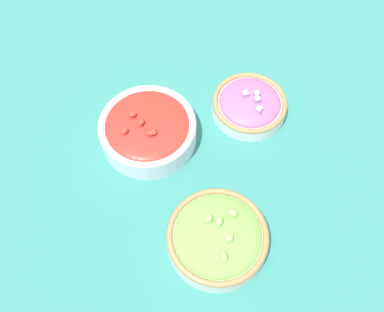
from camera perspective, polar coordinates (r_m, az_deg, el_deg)
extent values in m
plane|color=#337F75|center=(0.88, 0.00, -0.96)|extent=(3.00, 3.00, 0.00)
cylinder|color=silver|center=(0.79, 3.37, -11.01)|extent=(0.18, 0.18, 0.04)
torus|color=#997A4C|center=(0.77, 3.45, -10.51)|extent=(0.18, 0.18, 0.01)
ellipsoid|color=#7ABC4C|center=(0.77, 3.45, -10.51)|extent=(0.16, 0.16, 0.04)
ellipsoid|color=#99D166|center=(0.75, 3.63, -8.65)|extent=(0.02, 0.02, 0.01)
ellipsoid|color=#99D166|center=(0.75, 2.23, -8.32)|extent=(0.02, 0.02, 0.01)
ellipsoid|color=#99D166|center=(0.74, 5.02, -10.78)|extent=(0.02, 0.02, 0.01)
ellipsoid|color=#99D166|center=(0.73, 4.29, -13.27)|extent=(0.02, 0.02, 0.01)
ellipsoid|color=#99D166|center=(0.76, 5.46, -7.60)|extent=(0.01, 0.02, 0.01)
cylinder|color=silver|center=(0.89, -5.85, 3.25)|extent=(0.20, 0.20, 0.05)
torus|color=silver|center=(0.87, -6.00, 4.18)|extent=(0.20, 0.20, 0.01)
ellipsoid|color=red|center=(0.87, -6.00, 4.18)|extent=(0.17, 0.17, 0.02)
ellipsoid|color=red|center=(0.83, -5.66, 2.93)|extent=(0.01, 0.02, 0.01)
ellipsoid|color=red|center=(0.86, -7.96, 5.51)|extent=(0.02, 0.02, 0.01)
ellipsoid|color=red|center=(0.85, -6.79, 4.49)|extent=(0.02, 0.01, 0.01)
ellipsoid|color=red|center=(0.85, -8.97, 3.33)|extent=(0.02, 0.01, 0.01)
ellipsoid|color=red|center=(0.84, -5.16, 3.27)|extent=(0.02, 0.02, 0.01)
cylinder|color=white|center=(0.94, 7.62, 6.55)|extent=(0.16, 0.16, 0.03)
torus|color=#997A4C|center=(0.93, 7.73, 7.10)|extent=(0.16, 0.16, 0.01)
ellipsoid|color=#9E5B8E|center=(0.93, 7.73, 7.10)|extent=(0.13, 0.13, 0.03)
cube|color=#C699C1|center=(0.92, 8.60, 8.17)|extent=(0.02, 0.02, 0.01)
cube|color=#C699C1|center=(0.91, 8.64, 7.45)|extent=(0.02, 0.02, 0.01)
cube|color=#C699C1|center=(0.90, 8.91, 6.11)|extent=(0.01, 0.01, 0.01)
cube|color=#C699C1|center=(0.91, 7.11, 8.19)|extent=(0.02, 0.02, 0.01)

